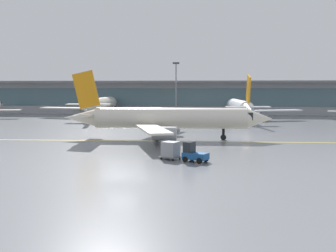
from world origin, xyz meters
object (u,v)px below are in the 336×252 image
at_px(baggage_tug, 194,153).
at_px(cargo_dolly_lead, 171,150).
at_px(taxiing_regional_jet, 168,119).
at_px(apron_light_mast_1, 176,87).
at_px(gate_airplane_2, 239,107).
at_px(gate_airplane_1, 101,105).

distance_m(baggage_tug, cargo_dolly_lead, 2.87).
bearing_deg(taxiing_regional_jet, baggage_tug, -77.69).
height_order(baggage_tug, cargo_dolly_lead, baggage_tug).
xyz_separation_m(cargo_dolly_lead, apron_light_mast_1, (-5.14, 70.52, 6.91)).
bearing_deg(gate_airplane_2, gate_airplane_1, 78.59).
height_order(cargo_dolly_lead, apron_light_mast_1, apron_light_mast_1).
bearing_deg(gate_airplane_2, baggage_tug, 166.97).
xyz_separation_m(gate_airplane_1, apron_light_mast_1, (18.40, 9.84, 4.62)).
bearing_deg(taxiing_regional_jet, cargo_dolly_lead, -84.80).
relative_size(gate_airplane_2, taxiing_regional_jet, 1.01).
bearing_deg(cargo_dolly_lead, baggage_tug, -0.00).
height_order(gate_airplane_2, cargo_dolly_lead, gate_airplane_2).
bearing_deg(baggage_tug, apron_light_mast_1, 123.00).
distance_m(gate_airplane_1, apron_light_mast_1, 21.37).
bearing_deg(cargo_dolly_lead, taxiing_regional_jet, 123.63).
xyz_separation_m(gate_airplane_1, baggage_tug, (26.09, -61.97, -2.45)).
xyz_separation_m(gate_airplane_1, gate_airplane_2, (34.66, -4.13, -0.21)).
relative_size(taxiing_regional_jet, baggage_tug, 10.62).
xyz_separation_m(gate_airplane_2, apron_light_mast_1, (-16.26, 13.97, 4.83)).
distance_m(baggage_tug, apron_light_mast_1, 72.57).
relative_size(gate_airplane_1, gate_airplane_2, 1.06).
bearing_deg(apron_light_mast_1, gate_airplane_2, -40.68).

